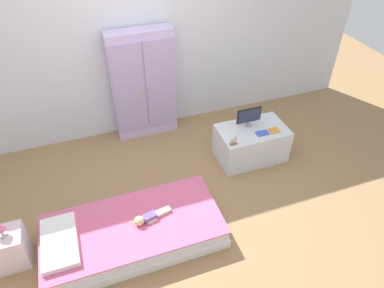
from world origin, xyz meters
TOP-DOWN VIEW (x-y plane):
  - ground_plane at (0.00, 0.00)m, footprint 10.00×10.00m
  - back_wall at (0.00, 1.57)m, footprint 6.40×0.05m
  - bed at (-0.51, -0.32)m, footprint 1.75×0.83m
  - pillow at (-1.18, -0.32)m, footprint 0.32×0.59m
  - doll at (-0.37, -0.33)m, footprint 0.39×0.16m
  - nightstand at (-1.63, -0.19)m, footprint 0.29×0.29m
  - wardrobe at (0.06, 1.41)m, footprint 0.81×0.27m
  - tv_stand at (1.17, 0.43)m, footprint 0.84×0.52m
  - tv_monitor at (1.14, 0.52)m, footprint 0.31×0.10m
  - rocking_horse_toy at (0.83, 0.25)m, footprint 0.09×0.04m
  - book_blue at (1.23, 0.32)m, footprint 0.15×0.09m
  - book_orange at (1.40, 0.32)m, footprint 0.13×0.11m

SIDE VIEW (x-z plane):
  - ground_plane at x=0.00m, z-range -0.02..0.00m
  - bed at x=-0.51m, z-range 0.00..0.24m
  - nightstand at x=-1.63m, z-range 0.00..0.40m
  - tv_stand at x=1.17m, z-range 0.00..0.44m
  - pillow at x=-1.18m, z-range 0.24..0.30m
  - doll at x=-0.37m, z-range 0.23..0.33m
  - book_orange at x=1.40m, z-range 0.44..0.45m
  - book_blue at x=1.23m, z-range 0.44..0.45m
  - rocking_horse_toy at x=0.83m, z-range 0.43..0.54m
  - tv_monitor at x=1.14m, z-range 0.46..0.70m
  - wardrobe at x=0.06m, z-range 0.00..1.46m
  - back_wall at x=0.00m, z-range 0.00..2.70m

